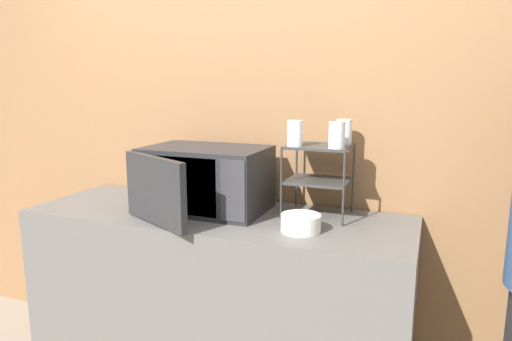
{
  "coord_description": "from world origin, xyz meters",
  "views": [
    {
      "loc": [
        0.94,
        -1.57,
        1.53
      ],
      "look_at": [
        0.19,
        0.34,
        1.14
      ],
      "focal_mm": 32.0,
      "sensor_mm": 36.0,
      "label": 1
    }
  ],
  "objects": [
    {
      "name": "wall_back",
      "position": [
        0.0,
        0.66,
        1.3
      ],
      "size": [
        8.0,
        0.06,
        2.6
      ],
      "color": "olive",
      "rests_on": "ground_plane"
    },
    {
      "name": "counter",
      "position": [
        0.0,
        0.31,
        0.46
      ],
      "size": [
        1.83,
        0.62,
        0.92
      ],
      "color": "#595654",
      "rests_on": "ground_plane"
    },
    {
      "name": "microwave",
      "position": [
        -0.08,
        0.34,
        1.07
      ],
      "size": [
        0.59,
        0.61,
        0.31
      ],
      "color": "#262628",
      "rests_on": "counter"
    },
    {
      "name": "dish_rack",
      "position": [
        0.46,
        0.45,
        1.16
      ],
      "size": [
        0.29,
        0.25,
        0.33
      ],
      "color": "#333333",
      "rests_on": "counter"
    },
    {
      "name": "glass_front_left",
      "position": [
        0.36,
        0.38,
        1.31
      ],
      "size": [
        0.07,
        0.07,
        0.12
      ],
      "color": "silver",
      "rests_on": "dish_rack"
    },
    {
      "name": "glass_back_right",
      "position": [
        0.55,
        0.53,
        1.31
      ],
      "size": [
        0.07,
        0.07,
        0.12
      ],
      "color": "silver",
      "rests_on": "dish_rack"
    },
    {
      "name": "glass_front_right",
      "position": [
        0.55,
        0.38,
        1.31
      ],
      "size": [
        0.07,
        0.07,
        0.12
      ],
      "color": "silver",
      "rests_on": "dish_rack"
    },
    {
      "name": "bowl",
      "position": [
        0.45,
        0.2,
        0.95
      ],
      "size": [
        0.17,
        0.17,
        0.07
      ],
      "color": "silver",
      "rests_on": "counter"
    }
  ]
}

